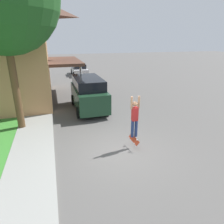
{
  "coord_description": "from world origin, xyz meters",
  "views": [
    {
      "loc": [
        -2.5,
        -7.06,
        4.54
      ],
      "look_at": [
        0.17,
        1.73,
        1.16
      ],
      "focal_mm": 32.0,
      "sensor_mm": 36.0,
      "label": 1
    }
  ],
  "objects_px": {
    "suv_parked": "(88,93)",
    "car_down_street": "(79,70)",
    "skateboard": "(134,139)",
    "skateboarder": "(135,117)"
  },
  "relations": [
    {
      "from": "skateboarder",
      "to": "skateboard",
      "type": "distance_m",
      "value": 1.06
    },
    {
      "from": "car_down_street",
      "to": "skateboard",
      "type": "height_order",
      "value": "car_down_street"
    },
    {
      "from": "car_down_street",
      "to": "skateboard",
      "type": "bearing_deg",
      "value": -91.25
    },
    {
      "from": "suv_parked",
      "to": "car_down_street",
      "type": "relative_size",
      "value": 0.98
    },
    {
      "from": "suv_parked",
      "to": "skateboarder",
      "type": "bearing_deg",
      "value": -80.4
    },
    {
      "from": "suv_parked",
      "to": "skateboarder",
      "type": "relative_size",
      "value": 2.43
    },
    {
      "from": "skateboarder",
      "to": "car_down_street",
      "type": "bearing_deg",
      "value": 88.78
    },
    {
      "from": "suv_parked",
      "to": "car_down_street",
      "type": "xyz_separation_m",
      "value": [
        1.37,
        14.13,
        -0.44
      ]
    },
    {
      "from": "suv_parked",
      "to": "skateboarder",
      "type": "xyz_separation_m",
      "value": [
        0.95,
        -5.59,
        0.33
      ]
    },
    {
      "from": "car_down_street",
      "to": "skateboard",
      "type": "relative_size",
      "value": 5.54
    }
  ]
}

